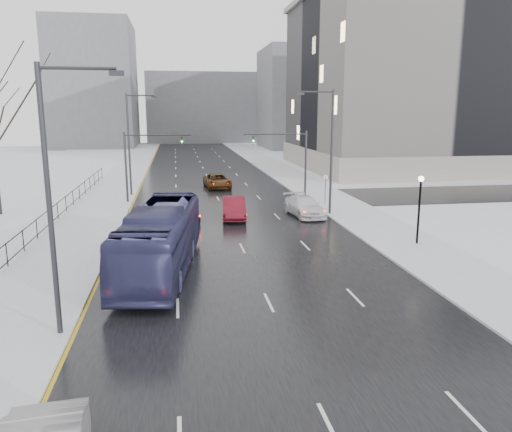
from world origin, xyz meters
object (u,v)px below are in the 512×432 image
bus (161,239)px  sedan_right_far (304,206)px  streetlight_l_near (55,190)px  mast_signal_right (295,156)px  tree_park_e (0,216)px  lamppost_r_mid (420,200)px  mast_signal_left (138,159)px  sedan_center_near (184,210)px  streetlight_r_mid (329,146)px  sedan_right_cross (217,181)px  no_uturn_sign (326,180)px  sedan_right_near (234,208)px  streetlight_l_far (131,139)px

bus → sedan_right_far: bearing=56.7°
streetlight_l_near → mast_signal_right: bearing=61.0°
tree_park_e → lamppost_r_mid: size_ratio=3.15×
tree_park_e → mast_signal_left: size_ratio=2.08×
streetlight_l_near → sedan_center_near: 20.86m
mast_signal_right → bus: (-12.13, -20.69, -2.34)m
sedan_right_far → mast_signal_left: bearing=142.9°
tree_park_e → sedan_center_near: tree_park_e is taller
streetlight_r_mid → mast_signal_right: size_ratio=1.54×
streetlight_r_mid → lamppost_r_mid: bearing=-74.2°
sedan_right_cross → mast_signal_right: bearing=-53.2°
streetlight_l_near → lamppost_r_mid: bearing=27.6°
mast_signal_right → mast_signal_left: size_ratio=1.00×
tree_park_e → sedan_center_near: (14.77, -4.25, 0.87)m
streetlight_l_near → bus: bearing=65.3°
no_uturn_sign → sedan_right_cross: no_uturn_sign is taller
sedan_right_far → lamppost_r_mid: bearing=-70.6°
streetlight_l_near → bus: 8.92m
tree_park_e → streetlight_l_near: bearing=-67.3°
no_uturn_sign → sedan_right_far: (-2.96, -4.10, -1.48)m
no_uturn_sign → sedan_center_near: bearing=-161.4°
streetlight_r_mid → mast_signal_left: streetlight_r_mid is taller
bus → sedan_right_near: bearing=74.8°
no_uturn_sign → sedan_right_near: no_uturn_sign is taller
mast_signal_left → sedan_right_far: size_ratio=1.20×
lamppost_r_mid → bus: bearing=-170.3°
tree_park_e → bus: size_ratio=1.09×
tree_park_e → no_uturn_sign: tree_park_e is taller
sedan_center_near → sedan_right_cross: (3.93, 15.99, -0.07)m
streetlight_l_near → sedan_right_cross: bearing=76.4°
tree_park_e → sedan_center_near: bearing=-16.0°
bus → sedan_right_far: 16.77m
streetlight_r_mid → streetlight_l_far: same height
lamppost_r_mid → sedan_right_far: bearing=115.7°
lamppost_r_mid → no_uturn_sign: 14.13m
no_uturn_sign → sedan_right_cross: size_ratio=0.49×
streetlight_l_near → mast_signal_right: 32.03m
streetlight_r_mid → sedan_right_cross: (-7.67, 15.75, -4.81)m
bus → sedan_right_cross: bearing=87.3°
sedan_center_near → tree_park_e: bearing=156.0°
no_uturn_sign → bus: bus is taller
bus → mast_signal_left: bearing=104.9°
streetlight_l_far → sedan_right_cross: streetlight_l_far is taller
tree_park_e → sedan_right_near: (18.70, -4.25, 0.88)m
no_uturn_sign → sedan_right_far: bearing=-125.8°
tree_park_e → sedan_right_cross: size_ratio=2.46×
tree_park_e → mast_signal_right: bearing=8.9°
lamppost_r_mid → mast_signal_right: size_ratio=0.66×
mast_signal_right → tree_park_e: bearing=-171.1°
mast_signal_right → bus: bearing=-120.4°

